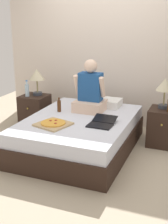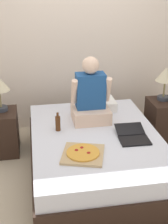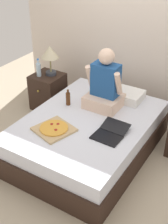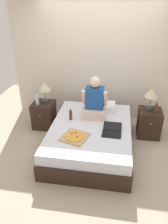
% 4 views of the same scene
% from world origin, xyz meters
% --- Properties ---
extents(ground_plane, '(5.84, 5.84, 0.00)m').
position_xyz_m(ground_plane, '(0.00, 0.00, 0.00)').
color(ground_plane, tan).
extents(wall_back, '(3.84, 0.12, 2.50)m').
position_xyz_m(wall_back, '(0.00, 1.35, 1.25)').
color(wall_back, beige).
rests_on(wall_back, ground).
extents(bed, '(1.45, 1.97, 0.49)m').
position_xyz_m(bed, '(0.00, 0.00, 0.24)').
color(bed, black).
rests_on(bed, ground).
extents(nightstand_left, '(0.44, 0.47, 0.56)m').
position_xyz_m(nightstand_left, '(-1.10, 0.63, 0.28)').
color(nightstand_left, black).
rests_on(nightstand_left, ground).
extents(nightstand_right, '(0.44, 0.47, 0.56)m').
position_xyz_m(nightstand_right, '(1.10, 0.63, 0.28)').
color(nightstand_right, black).
rests_on(nightstand_right, ground).
extents(lamp_on_right_nightstand, '(0.26, 0.26, 0.45)m').
position_xyz_m(lamp_on_right_nightstand, '(1.07, 0.68, 0.89)').
color(lamp_on_right_nightstand, '#333842').
rests_on(lamp_on_right_nightstand, nightstand_right).
extents(pillow, '(0.52, 0.34, 0.12)m').
position_xyz_m(pillow, '(0.14, 0.71, 0.55)').
color(pillow, white).
rests_on(pillow, bed).
extents(person_seated, '(0.47, 0.40, 0.78)m').
position_xyz_m(person_seated, '(0.02, 0.39, 0.77)').
color(person_seated, beige).
rests_on(person_seated, bed).
extents(laptop, '(0.33, 0.42, 0.07)m').
position_xyz_m(laptop, '(0.38, -0.16, 0.51)').
color(laptop, black).
rests_on(laptop, bed).
extents(pizza_box, '(0.50, 0.50, 0.04)m').
position_xyz_m(pizza_box, '(-0.21, -0.41, 0.50)').
color(pizza_box, tan).
rests_on(pizza_box, bed).
extents(beer_bottle_on_bed, '(0.06, 0.06, 0.22)m').
position_xyz_m(beer_bottle_on_bed, '(-0.40, 0.17, 0.58)').
color(beer_bottle_on_bed, '#4C2811').
rests_on(beer_bottle_on_bed, bed).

